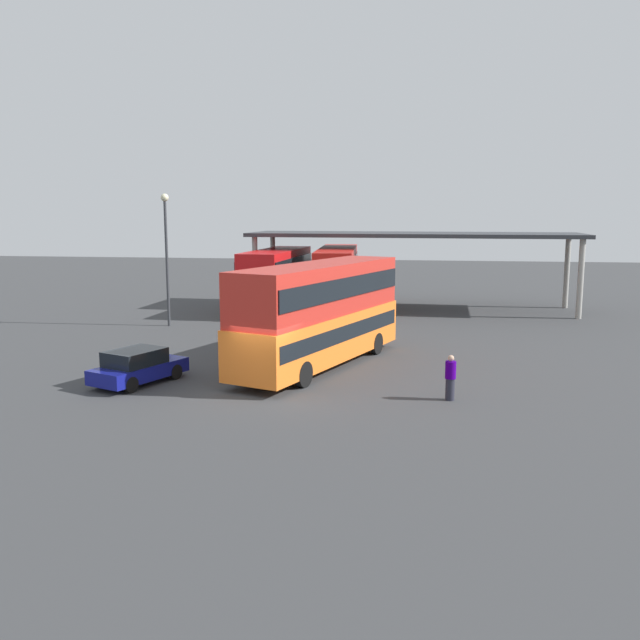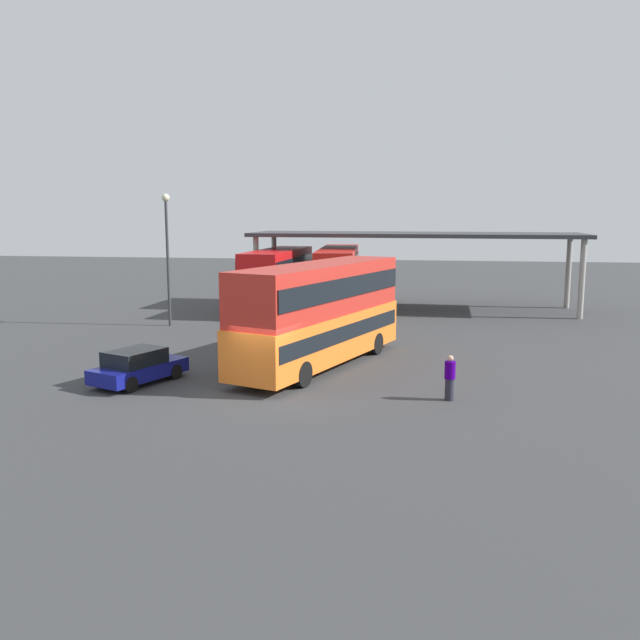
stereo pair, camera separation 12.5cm
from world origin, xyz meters
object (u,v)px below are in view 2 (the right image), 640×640
at_px(double_decker_near_canopy, 278,277).
at_px(lamppost_tall, 167,243).
at_px(parked_hatchback, 138,366).
at_px(double_decker_mid_row, 338,276).
at_px(double_decker_main, 320,311).
at_px(pedestrian_waiting, 450,378).

xyz_separation_m(double_decker_near_canopy, lamppost_tall, (-4.86, -7.17, 2.55)).
bearing_deg(parked_hatchback, lamppost_tall, 38.50).
distance_m(double_decker_near_canopy, lamppost_tall, 9.03).
height_order(parked_hatchback, lamppost_tall, lamppost_tall).
height_order(double_decker_mid_row, lamppost_tall, lamppost_tall).
height_order(double_decker_near_canopy, lamppost_tall, lamppost_tall).
bearing_deg(double_decker_main, lamppost_tall, 69.10).
bearing_deg(lamppost_tall, double_decker_main, -40.94).
relative_size(lamppost_tall, pedestrian_waiting, 4.69).
xyz_separation_m(double_decker_main, double_decker_mid_row, (-1.33, 16.54, -0.12)).
relative_size(parked_hatchback, double_decker_near_canopy, 0.40).
distance_m(double_decker_near_canopy, pedestrian_waiting, 23.17).
bearing_deg(lamppost_tall, double_decker_near_canopy, 55.87).
distance_m(double_decker_mid_row, lamppost_tall, 12.00).
bearing_deg(lamppost_tall, double_decker_mid_row, 40.97).
height_order(double_decker_mid_row, pedestrian_waiting, double_decker_mid_row).
distance_m(parked_hatchback, double_decker_mid_row, 21.21).
bearing_deg(parked_hatchback, double_decker_main, -36.16).
bearing_deg(double_decker_main, double_decker_near_canopy, 38.47).
bearing_deg(lamppost_tall, parked_hatchback, -73.88).
height_order(double_decker_main, double_decker_near_canopy, double_decker_main).
distance_m(double_decker_main, pedestrian_waiting, 7.15).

